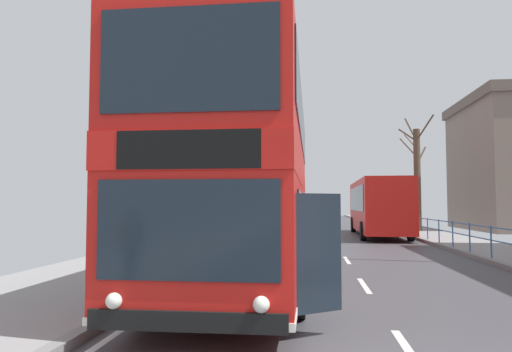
% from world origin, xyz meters
% --- Properties ---
extents(double_decker_bus_main, '(3.26, 11.17, 4.55)m').
position_xyz_m(double_decker_bus_main, '(-2.65, 7.50, 2.38)').
color(double_decker_bus_main, red).
rests_on(double_decker_bus_main, ground).
extents(background_bus_far_lane, '(2.79, 11.05, 3.14)m').
position_xyz_m(background_bus_far_lane, '(2.72, 24.28, 1.72)').
color(background_bus_far_lane, red).
rests_on(background_bus_far_lane, ground).
extents(pedestrian_railing_far_kerb, '(0.05, 29.80, 1.02)m').
position_xyz_m(pedestrian_railing_far_kerb, '(4.45, 11.06, 0.83)').
color(pedestrian_railing_far_kerb, '#386BA8').
rests_on(pedestrian_railing_far_kerb, ground).
extents(bare_tree_far_00, '(2.16, 2.63, 7.41)m').
position_xyz_m(bare_tree_far_00, '(5.67, 27.39, 3.60)').
color(bare_tree_far_00, '#4C3D2D').
rests_on(bare_tree_far_00, ground).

